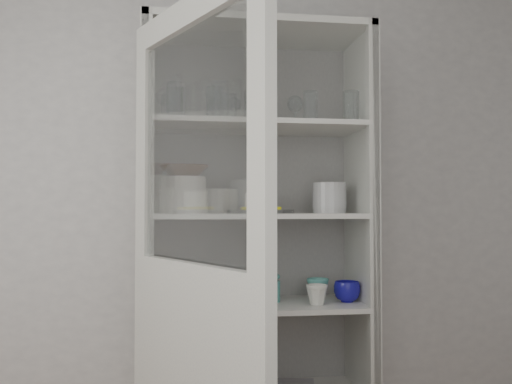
# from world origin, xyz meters

# --- Properties ---
(wall_back) EXTENTS (3.60, 0.02, 2.60)m
(wall_back) POSITION_xyz_m (0.00, 1.50, 1.30)
(wall_back) COLOR #AFAEAE
(wall_back) RESTS_ON ground
(pantry_cabinet) EXTENTS (1.00, 0.45, 2.10)m
(pantry_cabinet) POSITION_xyz_m (0.20, 1.34, 0.94)
(pantry_cabinet) COLOR #B3B3B2
(pantry_cabinet) RESTS_ON floor
(cupboard_door) EXTENTS (0.43, 0.83, 2.00)m
(cupboard_door) POSITION_xyz_m (-0.10, 0.64, 0.87)
(cupboard_door) COLOR #B3B3B2
(cupboard_door) RESTS_ON floor
(tumbler_0) EXTENTS (0.09, 0.09, 0.16)m
(tumbler_0) POSITION_xyz_m (-0.16, 1.16, 1.74)
(tumbler_0) COLOR silver
(tumbler_0) RESTS_ON shelf_glass
(tumbler_1) EXTENTS (0.07, 0.07, 0.14)m
(tumbler_1) POSITION_xyz_m (0.00, 1.14, 1.73)
(tumbler_1) COLOR silver
(tumbler_1) RESTS_ON shelf_glass
(tumbler_2) EXTENTS (0.09, 0.09, 0.16)m
(tumbler_2) POSITION_xyz_m (0.03, 1.12, 1.74)
(tumbler_2) COLOR silver
(tumbler_2) RESTS_ON shelf_glass
(tumbler_3) EXTENTS (0.07, 0.07, 0.12)m
(tumbler_3) POSITION_xyz_m (0.16, 1.14, 1.72)
(tumbler_3) COLOR silver
(tumbler_3) RESTS_ON shelf_glass
(tumbler_4) EXTENTS (0.09, 0.09, 0.14)m
(tumbler_4) POSITION_xyz_m (0.24, 1.15, 1.73)
(tumbler_4) COLOR silver
(tumbler_4) RESTS_ON shelf_glass
(tumbler_5) EXTENTS (0.08, 0.08, 0.13)m
(tumbler_5) POSITION_xyz_m (0.41, 1.11, 1.72)
(tumbler_5) COLOR silver
(tumbler_5) RESTS_ON shelf_glass
(tumbler_6) EXTENTS (0.09, 0.09, 0.14)m
(tumbler_6) POSITION_xyz_m (0.61, 1.16, 1.73)
(tumbler_6) COLOR silver
(tumbler_6) RESTS_ON shelf_glass
(tumbler_7) EXTENTS (0.07, 0.07, 0.13)m
(tumbler_7) POSITION_xyz_m (-0.19, 1.28, 1.73)
(tumbler_7) COLOR silver
(tumbler_7) RESTS_ON shelf_glass
(tumbler_8) EXTENTS (0.08, 0.08, 0.15)m
(tumbler_8) POSITION_xyz_m (-0.16, 1.25, 1.74)
(tumbler_8) COLOR silver
(tumbler_8) RESTS_ON shelf_glass
(tumbler_9) EXTENTS (0.08, 0.08, 0.15)m
(tumbler_9) POSITION_xyz_m (0.01, 1.25, 1.73)
(tumbler_9) COLOR silver
(tumbler_9) RESTS_ON shelf_glass
(tumbler_10) EXTENTS (0.07, 0.07, 0.13)m
(tumbler_10) POSITION_xyz_m (0.08, 1.26, 1.73)
(tumbler_10) COLOR silver
(tumbler_10) RESTS_ON shelf_glass
(tumbler_11) EXTENTS (0.08, 0.08, 0.14)m
(tumbler_11) POSITION_xyz_m (0.19, 1.29, 1.73)
(tumbler_11) COLOR silver
(tumbler_11) RESTS_ON shelf_glass
(goblet_0) EXTENTS (0.08, 0.08, 0.19)m
(goblet_0) POSITION_xyz_m (-0.21, 1.34, 1.75)
(goblet_0) COLOR silver
(goblet_0) RESTS_ON shelf_glass
(goblet_1) EXTENTS (0.07, 0.07, 0.16)m
(goblet_1) POSITION_xyz_m (0.11, 1.38, 1.74)
(goblet_1) COLOR silver
(goblet_1) RESTS_ON shelf_glass
(goblet_2) EXTENTS (0.07, 0.07, 0.16)m
(goblet_2) POSITION_xyz_m (0.21, 1.35, 1.74)
(goblet_2) COLOR silver
(goblet_2) RESTS_ON shelf_glass
(goblet_3) EXTENTS (0.08, 0.08, 0.18)m
(goblet_3) POSITION_xyz_m (0.40, 1.38, 1.75)
(goblet_3) COLOR silver
(goblet_3) RESTS_ON shelf_glass
(plate_stack_front) EXTENTS (0.21, 0.21, 0.10)m
(plate_stack_front) POSITION_xyz_m (-0.13, 1.19, 1.31)
(plate_stack_front) COLOR silver
(plate_stack_front) RESTS_ON shelf_plates
(plate_stack_back) EXTENTS (0.21, 0.21, 0.11)m
(plate_stack_back) POSITION_xyz_m (0.03, 1.41, 1.32)
(plate_stack_back) COLOR silver
(plate_stack_back) RESTS_ON shelf_plates
(cream_bowl) EXTENTS (0.25, 0.25, 0.06)m
(cream_bowl) POSITION_xyz_m (-0.13, 1.19, 1.39)
(cream_bowl) COLOR beige
(cream_bowl) RESTS_ON plate_stack_front
(terracotta_bowl) EXTENTS (0.25, 0.25, 0.05)m
(terracotta_bowl) POSITION_xyz_m (-0.13, 1.19, 1.44)
(terracotta_bowl) COLOR #3F2518
(terracotta_bowl) RESTS_ON cream_bowl
(glass_platter) EXTENTS (0.40, 0.40, 0.02)m
(glass_platter) POSITION_xyz_m (0.21, 1.24, 1.27)
(glass_platter) COLOR silver
(glass_platter) RESTS_ON shelf_plates
(yellow_trivet) EXTENTS (0.18, 0.18, 0.01)m
(yellow_trivet) POSITION_xyz_m (0.21, 1.24, 1.28)
(yellow_trivet) COLOR gold
(yellow_trivet) RESTS_ON glass_platter
(white_ramekin) EXTENTS (0.18, 0.18, 0.06)m
(white_ramekin) POSITION_xyz_m (0.21, 1.24, 1.32)
(white_ramekin) COLOR silver
(white_ramekin) RESTS_ON yellow_trivet
(grey_bowl_stack) EXTENTS (0.15, 0.15, 0.14)m
(grey_bowl_stack) POSITION_xyz_m (0.54, 1.27, 1.33)
(grey_bowl_stack) COLOR #B8B8B8
(grey_bowl_stack) RESTS_ON shelf_plates
(mug_blue) EXTENTS (0.14, 0.14, 0.09)m
(mug_blue) POSITION_xyz_m (0.61, 1.23, 0.91)
(mug_blue) COLOR navy
(mug_blue) RESTS_ON shelf_mugs
(mug_teal) EXTENTS (0.12, 0.12, 0.10)m
(mug_teal) POSITION_xyz_m (0.50, 1.33, 0.91)
(mug_teal) COLOR #1D8372
(mug_teal) RESTS_ON shelf_mugs
(mug_white) EXTENTS (0.10, 0.10, 0.09)m
(mug_white) POSITION_xyz_m (0.45, 1.17, 0.91)
(mug_white) COLOR silver
(mug_white) RESTS_ON shelf_mugs
(teal_jar) EXTENTS (0.09, 0.09, 0.11)m
(teal_jar) POSITION_xyz_m (0.27, 1.29, 0.92)
(teal_jar) COLOR #1D8372
(teal_jar) RESTS_ON shelf_mugs
(measuring_cups) EXTENTS (0.11, 0.11, 0.04)m
(measuring_cups) POSITION_xyz_m (0.07, 1.20, 0.88)
(measuring_cups) COLOR #BBBABE
(measuring_cups) RESTS_ON shelf_mugs
(white_canister) EXTENTS (0.14, 0.14, 0.13)m
(white_canister) POSITION_xyz_m (-0.06, 1.31, 0.93)
(white_canister) COLOR silver
(white_canister) RESTS_ON shelf_mugs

